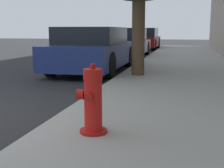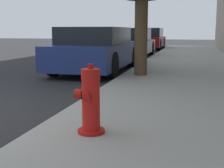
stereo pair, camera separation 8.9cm
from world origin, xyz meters
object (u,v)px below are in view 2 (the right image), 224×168
object	(u,v)px
parked_car_near	(97,50)
fire_hydrant	(91,102)
parked_car_mid	(130,43)
parked_car_far	(149,39)

from	to	relation	value
parked_car_near	fire_hydrant	bearing A→B (deg)	-73.41
parked_car_mid	parked_car_far	size ratio (longest dim) A/B	1.03
parked_car_near	parked_car_mid	bearing A→B (deg)	90.72
parked_car_mid	parked_car_far	distance (m)	6.12
parked_car_near	parked_car_mid	distance (m)	5.36
parked_car_near	parked_car_far	xyz separation A→B (m)	(0.01, 11.47, 0.02)
fire_hydrant	parked_car_near	size ratio (longest dim) A/B	0.17
fire_hydrant	parked_car_mid	xyz separation A→B (m)	(-1.81, 11.19, 0.19)
parked_car_mid	parked_car_far	world-z (taller)	parked_car_far
parked_car_near	parked_car_mid	xyz separation A→B (m)	(-0.07, 5.36, -0.00)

